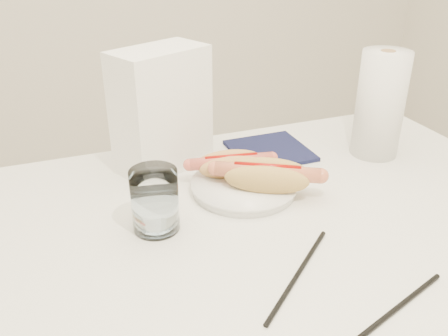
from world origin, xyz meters
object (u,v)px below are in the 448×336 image
object	(u,v)px
plate	(244,187)
paper_towel_roll	(380,104)
table	(254,252)
hotdog_left	(231,164)
hotdog_right	(267,176)
water_glass	(155,200)
napkin_box	(161,110)

from	to	relation	value
plate	paper_towel_roll	distance (m)	0.37
table	hotdog_left	xyz separation A→B (m)	(0.02, 0.16, 0.10)
table	plate	distance (m)	0.14
plate	hotdog_right	bearing A→B (deg)	-41.83
hotdog_left	water_glass	distance (m)	0.22
plate	water_glass	xyz separation A→B (m)	(-0.19, -0.06, 0.05)
hotdog_right	water_glass	xyz separation A→B (m)	(-0.23, -0.03, 0.01)
plate	paper_towel_roll	world-z (taller)	paper_towel_roll
table	hotdog_left	distance (m)	0.19
table	napkin_box	distance (m)	0.35
hotdog_left	hotdog_right	world-z (taller)	hotdog_right
water_glass	hotdog_right	bearing A→B (deg)	8.58
water_glass	paper_towel_roll	xyz separation A→B (m)	(0.54, 0.12, 0.06)
table	water_glass	xyz separation A→B (m)	(-0.16, 0.05, 0.12)
hotdog_right	paper_towel_roll	size ratio (longest dim) A/B	0.80
napkin_box	plate	bearing A→B (deg)	-79.22
napkin_box	paper_towel_roll	xyz separation A→B (m)	(0.46, -0.11, -0.01)
napkin_box	hotdog_right	bearing A→B (deg)	-76.85
water_glass	plate	bearing A→B (deg)	18.60
hotdog_left	water_glass	world-z (taller)	water_glass
hotdog_left	paper_towel_roll	bearing A→B (deg)	11.32
hotdog_left	hotdog_right	xyz separation A→B (m)	(0.04, -0.08, 0.00)
paper_towel_roll	hotdog_right	bearing A→B (deg)	-164.44
table	hotdog_right	world-z (taller)	hotdog_right
table	plate	size ratio (longest dim) A/B	5.94
plate	hotdog_right	distance (m)	0.06
table	napkin_box	world-z (taller)	napkin_box
table	water_glass	bearing A→B (deg)	162.63
plate	napkin_box	xyz separation A→B (m)	(-0.12, 0.17, 0.12)
hotdog_right	napkin_box	world-z (taller)	napkin_box
plate	paper_towel_roll	bearing A→B (deg)	9.25
plate	hotdog_left	distance (m)	0.06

